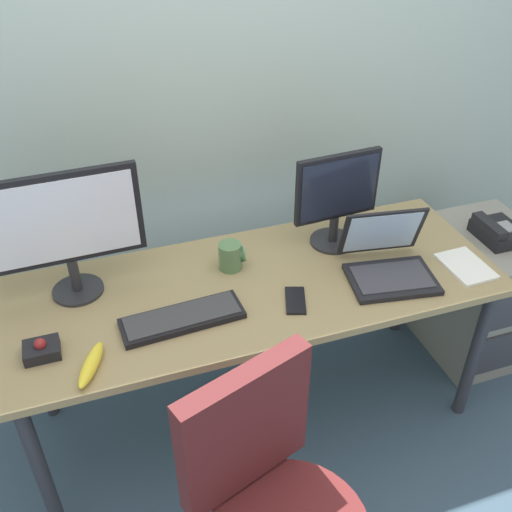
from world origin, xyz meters
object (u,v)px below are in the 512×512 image
Objects in this scene: monitor_side at (337,196)px; trackball_mouse at (42,349)px; keyboard at (182,318)px; file_cabinet at (478,292)px; laptop at (388,261)px; banana at (91,365)px; paper_notepad at (466,266)px; monitor_main at (64,227)px; cell_phone at (295,300)px; desk_phone at (497,232)px; coffee_mug at (231,256)px.

trackball_mouse is (-1.12, -0.28, -0.19)m from monitor_side.
file_cabinet is at bearing 7.75° from keyboard.
laptop is 1.85× the size of banana.
laptop is at bearing 7.39° from banana.
paper_notepad is at bearing 3.06° from banana.
paper_notepad is at bearing -12.97° from monitor_main.
file_cabinet is 1.49m from keyboard.
banana is at bearing -158.18° from keyboard.
paper_notepad is (1.08, -0.05, -0.01)m from keyboard.
monitor_side reaches higher than cell_phone.
trackball_mouse is 0.18m from banana.
keyboard reaches higher than desk_phone.
desk_phone is at bearing 14.18° from laptop.
keyboard is at bearing -178.75° from laptop.
laptop reaches higher than desk_phone.
coffee_mug is 0.66m from banana.
file_cabinet is 3.01× the size of paper_notepad.
desk_phone is at bearing 30.36° from cell_phone.
laptop is (-0.64, -0.18, 0.45)m from file_cabinet.
keyboard reaches higher than file_cabinet.
paper_notepad is (0.30, -0.07, -0.05)m from laptop.
coffee_mug is at bearing 19.68° from trackball_mouse.
coffee_mug is (-1.17, 0.06, 0.10)m from desk_phone.
monitor_side is at bearing 13.81° from trackball_mouse.
monitor_side is 2.71× the size of cell_phone.
desk_phone is 0.38× the size of monitor_main.
desk_phone is at bearing -6.72° from monitor_side.
trackball_mouse is 0.58× the size of banana.
banana is at bearing -172.61° from laptop.
keyboard is 3.79× the size of trackball_mouse.
monitor_side is 0.75m from keyboard.
cell_phone is at bearing -4.06° from keyboard.
monitor_main is 1.36× the size of monitor_side.
file_cabinet is at bearing 6.29° from trackball_mouse.
paper_notepad reaches higher than file_cabinet.
paper_notepad is at bearing -18.72° from coffee_mug.
trackball_mouse is at bearing 141.35° from banana.
keyboard is (-0.67, -0.26, -0.20)m from monitor_side.
trackball_mouse is 1.04× the size of coffee_mug.
monitor_side is at bearing 174.61° from file_cabinet.
banana is (0.14, -0.11, -0.00)m from trackball_mouse.
monitor_main is 1.49× the size of laptop.
laptop is 2.47× the size of cell_phone.
desk_phone is at bearing -3.15° from monitor_main.
monitor_main is at bearing 176.14° from coffee_mug.
laptop is at bearing -13.07° from monitor_main.
paper_notepad is (-0.33, -0.23, 0.06)m from desk_phone.
coffee_mug reaches higher than keyboard.
monitor_main reaches higher than laptop.
trackball_mouse is at bearing -114.89° from monitor_main.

